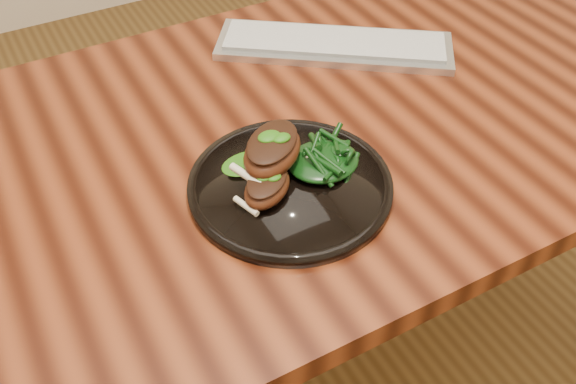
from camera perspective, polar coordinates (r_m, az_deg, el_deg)
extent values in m
plane|color=#513617|center=(1.63, -0.45, -15.57)|extent=(4.00, 4.00, 0.00)
cube|color=black|center=(1.07, -0.66, 4.86)|extent=(1.60, 0.80, 0.04)
cylinder|color=#391C0D|center=(1.88, 14.79, 8.29)|extent=(0.06, 0.06, 0.71)
cylinder|color=black|center=(0.94, 0.19, 0.52)|extent=(0.30, 0.30, 0.02)
torus|color=black|center=(0.94, 0.19, 0.62)|extent=(0.30, 0.30, 0.01)
cylinder|color=black|center=(0.93, 0.19, 0.76)|extent=(0.20, 0.20, 0.00)
ellipsoid|color=#491F0E|center=(0.90, -1.87, 0.43)|extent=(0.11, 0.10, 0.03)
ellipsoid|color=black|center=(0.89, -1.89, 1.08)|extent=(0.10, 0.09, 0.01)
cylinder|color=beige|center=(0.88, -3.75, -1.26)|extent=(0.02, 0.04, 0.01)
ellipsoid|color=#164D08|center=(0.89, -1.89, 1.33)|extent=(0.03, 0.02, 0.01)
ellipsoid|color=#491F0E|center=(0.92, -1.40, 3.62)|extent=(0.14, 0.13, 0.05)
ellipsoid|color=black|center=(0.91, -1.42, 4.50)|extent=(0.12, 0.12, 0.01)
cylinder|color=beige|center=(0.90, -3.73, 1.48)|extent=(0.03, 0.06, 0.01)
ellipsoid|color=#164D08|center=(0.90, -1.43, 4.84)|extent=(0.03, 0.03, 0.01)
ellipsoid|color=#164D08|center=(0.96, -3.61, 2.57)|extent=(0.08, 0.05, 0.01)
ellipsoid|color=black|center=(0.95, 3.16, 2.76)|extent=(0.11, 0.10, 0.02)
cube|color=silver|center=(1.26, 4.13, 12.81)|extent=(0.44, 0.37, 0.01)
cube|color=silver|center=(1.25, 4.15, 13.24)|extent=(0.40, 0.32, 0.01)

